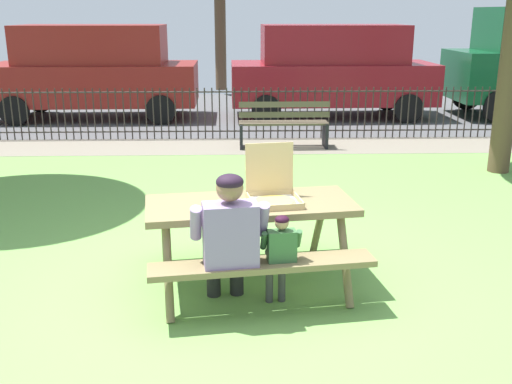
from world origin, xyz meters
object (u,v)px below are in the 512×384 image
at_px(pizza_box_open, 273,191).
at_px(parked_car_center, 332,69).
at_px(picnic_table_foreground, 251,221).
at_px(adult_at_table, 229,237).
at_px(park_bench_center, 284,125).
at_px(child_at_table, 280,252).
at_px(pizza_slice_on_table, 226,204).
at_px(parked_car_left, 94,70).

height_order(pizza_box_open, parked_car_center, parked_car_center).
relative_size(picnic_table_foreground, parked_car_center, 0.43).
bearing_deg(adult_at_table, park_bench_center, 81.65).
height_order(picnic_table_foreground, pizza_box_open, pizza_box_open).
xyz_separation_m(child_at_table, parked_car_center, (1.86, 9.42, 0.59)).
bearing_deg(pizza_slice_on_table, parked_car_center, 75.68).
bearing_deg(pizza_slice_on_table, park_bench_center, 80.69).
bearing_deg(pizza_box_open, pizza_slice_on_table, -166.43).
height_order(pizza_slice_on_table, adult_at_table, adult_at_table).
xyz_separation_m(adult_at_table, park_bench_center, (0.90, 6.16, -0.24)).
distance_m(pizza_box_open, pizza_slice_on_table, 0.43).
relative_size(adult_at_table, child_at_table, 1.42).
distance_m(child_at_table, parked_car_left, 10.09).
distance_m(pizza_box_open, adult_at_table, 0.70).
distance_m(adult_at_table, parked_car_left, 9.97).
distance_m(park_bench_center, parked_car_center, 3.63).
bearing_deg(picnic_table_foreground, adult_at_table, -108.84).
height_order(adult_at_table, child_at_table, adult_at_table).
xyz_separation_m(pizza_box_open, adult_at_table, (-0.38, -0.55, -0.20)).
xyz_separation_m(pizza_box_open, parked_car_center, (1.89, 8.90, 0.24)).
distance_m(adult_at_table, parked_car_center, 9.73).
bearing_deg(parked_car_center, pizza_box_open, -101.97).
distance_m(parked_car_left, parked_car_center, 5.41).
relative_size(park_bench_center, parked_car_left, 0.35).
xyz_separation_m(pizza_slice_on_table, parked_car_left, (-3.12, 9.00, 0.32)).
distance_m(picnic_table_foreground, park_bench_center, 5.68).
distance_m(picnic_table_foreground, child_at_table, 0.56).
height_order(picnic_table_foreground, adult_at_table, adult_at_table).
bearing_deg(pizza_box_open, parked_car_center, 78.03).
bearing_deg(adult_at_table, parked_car_left, 108.43).
bearing_deg(pizza_slice_on_table, parked_car_left, 109.11).
height_order(child_at_table, parked_car_left, parked_car_left).
bearing_deg(child_at_table, parked_car_center, 78.83).
bearing_deg(parked_car_left, picnic_table_foreground, -69.52).
bearing_deg(pizza_slice_on_table, child_at_table, -44.43).
xyz_separation_m(picnic_table_foreground, pizza_box_open, (0.20, 0.02, 0.26)).
relative_size(adult_at_table, parked_car_center, 0.26).
relative_size(pizza_box_open, child_at_table, 0.61).
height_order(picnic_table_foreground, parked_car_center, parked_car_center).
distance_m(child_at_table, parked_car_center, 9.62).
xyz_separation_m(pizza_box_open, pizza_slice_on_table, (-0.41, -0.10, -0.08)).
height_order(picnic_table_foreground, park_bench_center, park_bench_center).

